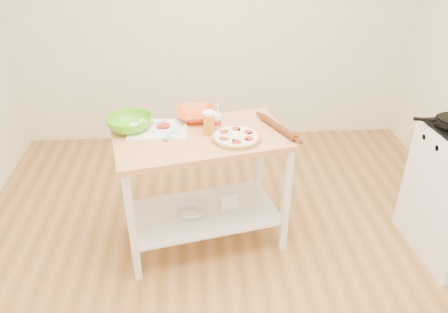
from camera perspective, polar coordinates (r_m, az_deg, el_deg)
room_shell at (r=2.28m, az=1.73°, el=6.86°), size 4.04×4.54×2.74m
prep_island at (r=3.06m, az=-2.89°, el=-1.41°), size 1.26×0.86×0.90m
pizza at (r=2.88m, az=1.60°, el=2.60°), size 0.33×0.33×0.05m
cutting_board at (r=3.04m, az=-8.67°, el=3.60°), size 0.41×0.31×0.04m
spatula at (r=2.93m, az=-7.12°, el=2.80°), size 0.11×0.14×0.01m
knife at (r=3.06m, az=-10.55°, el=3.84°), size 0.25×0.14×0.01m
orange_bowl at (r=3.15m, az=-3.61°, el=5.49°), size 0.32×0.32×0.07m
green_bowl at (r=3.06m, az=-12.22°, el=4.27°), size 0.32×0.32×0.10m
beer_pint at (r=2.92m, az=-2.00°, el=4.44°), size 0.08×0.08×0.16m
yogurt_tub at (r=3.01m, az=-1.20°, el=4.66°), size 0.09×0.09×0.19m
rolling_pin at (r=3.02m, az=7.04°, el=3.84°), size 0.21×0.38×0.05m
shelf_glass_bowl at (r=3.24m, az=-4.31°, el=-7.12°), size 0.24×0.24×0.06m
shelf_bin at (r=3.31m, az=0.45°, el=-5.36°), size 0.16×0.16×0.13m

